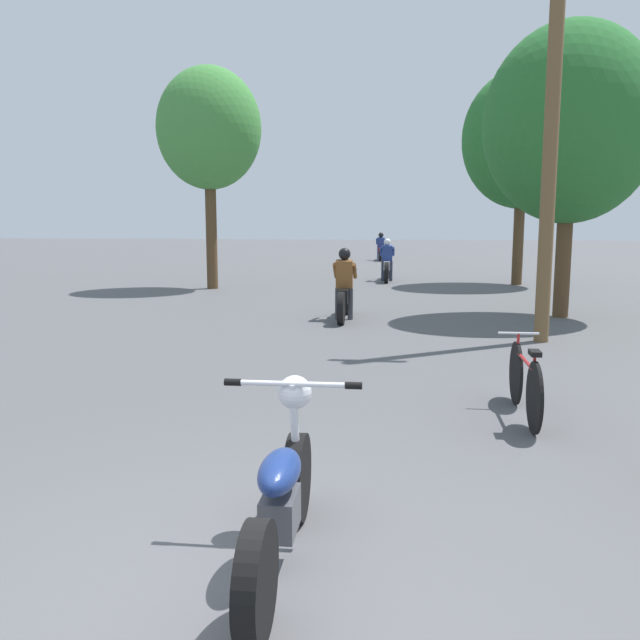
% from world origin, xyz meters
% --- Properties ---
extents(ground_plane, '(120.00, 120.00, 0.00)m').
position_xyz_m(ground_plane, '(0.00, 0.00, 0.00)').
color(ground_plane, '#515154').
extents(utility_pole, '(1.10, 0.24, 7.40)m').
position_xyz_m(utility_pole, '(3.41, 8.28, 3.79)').
color(utility_pole, brown).
rests_on(utility_pole, ground).
extents(roadside_tree_right_near, '(3.50, 3.15, 5.98)m').
position_xyz_m(roadside_tree_right_near, '(4.41, 11.28, 3.95)').
color(roadside_tree_right_near, '#513A23').
rests_on(roadside_tree_right_near, ground).
extents(roadside_tree_right_far, '(3.63, 3.26, 6.51)m').
position_xyz_m(roadside_tree_right_far, '(4.66, 18.24, 4.40)').
color(roadside_tree_right_far, '#513A23').
rests_on(roadside_tree_right_far, ground).
extents(roadside_tree_left, '(3.00, 2.70, 6.31)m').
position_xyz_m(roadside_tree_left, '(-4.44, 16.03, 4.55)').
color(roadside_tree_left, '#513A23').
rests_on(roadside_tree_left, ground).
extents(motorcycle_foreground, '(0.91, 1.98, 1.05)m').
position_xyz_m(motorcycle_foreground, '(0.32, 0.45, 0.43)').
color(motorcycle_foreground, black).
rests_on(motorcycle_foreground, ground).
extents(motorcycle_rider_lead, '(0.50, 2.15, 1.47)m').
position_xyz_m(motorcycle_rider_lead, '(-0.10, 10.44, 0.55)').
color(motorcycle_rider_lead, black).
rests_on(motorcycle_rider_lead, ground).
extents(motorcycle_rider_mid, '(0.50, 2.23, 1.39)m').
position_xyz_m(motorcycle_rider_mid, '(0.63, 19.01, 0.53)').
color(motorcycle_rider_mid, black).
rests_on(motorcycle_rider_mid, ground).
extents(motorcycle_rider_far, '(0.50, 2.02, 1.35)m').
position_xyz_m(motorcycle_rider_far, '(0.14, 29.70, 0.52)').
color(motorcycle_rider_far, black).
rests_on(motorcycle_rider_far, ground).
extents(bicycle_parked, '(0.44, 1.77, 0.83)m').
position_xyz_m(bicycle_parked, '(2.33, 3.74, 0.38)').
color(bicycle_parked, black).
rests_on(bicycle_parked, ground).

